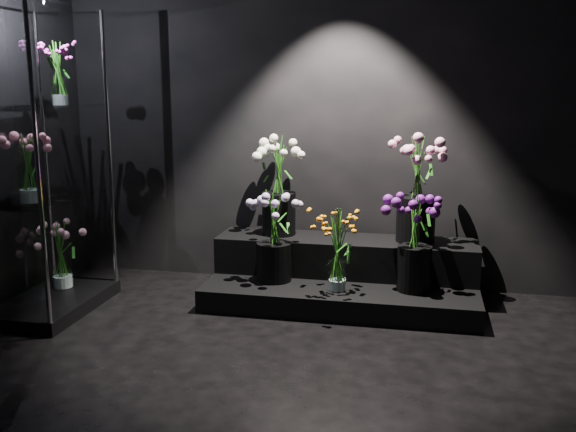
# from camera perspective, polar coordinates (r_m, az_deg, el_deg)

# --- Properties ---
(floor) EXTENTS (4.00, 4.00, 0.00)m
(floor) POSITION_cam_1_polar(r_m,az_deg,el_deg) (3.33, -3.00, -16.02)
(floor) COLOR black
(floor) RESTS_ON ground
(wall_back) EXTENTS (4.00, 0.00, 4.00)m
(wall_back) POSITION_cam_1_polar(r_m,az_deg,el_deg) (4.90, 2.92, 10.03)
(wall_back) COLOR black
(wall_back) RESTS_ON floor
(display_riser) EXTENTS (1.90, 0.85, 0.42)m
(display_riser) POSITION_cam_1_polar(r_m,az_deg,el_deg) (4.70, 4.94, -5.27)
(display_riser) COLOR black
(display_riser) RESTS_ON floor
(display_case) EXTENTS (0.56, 0.93, 2.04)m
(display_case) POSITION_cam_1_polar(r_m,az_deg,el_deg) (4.57, -21.02, 4.35)
(display_case) COLOR black
(display_case) RESTS_ON floor
(bouquet_orange_bells) EXTENTS (0.34, 0.34, 0.56)m
(bouquet_orange_bells) POSITION_cam_1_polar(r_m,az_deg,el_deg) (4.34, 4.44, -2.96)
(bouquet_orange_bells) COLOR white
(bouquet_orange_bells) RESTS_ON display_riser
(bouquet_lilac) EXTENTS (0.43, 0.43, 0.65)m
(bouquet_lilac) POSITION_cam_1_polar(r_m,az_deg,el_deg) (4.53, -1.26, -1.25)
(bouquet_lilac) COLOR black
(bouquet_lilac) RESTS_ON display_riser
(bouquet_purple) EXTENTS (0.44, 0.44, 0.64)m
(bouquet_purple) POSITION_cam_1_polar(r_m,az_deg,el_deg) (4.39, 11.25, -1.93)
(bouquet_purple) COLOR black
(bouquet_purple) RESTS_ON display_riser
(bouquet_cream_roses) EXTENTS (0.54, 0.54, 0.73)m
(bouquet_cream_roses) POSITION_cam_1_polar(r_m,az_deg,el_deg) (4.78, -0.83, 3.37)
(bouquet_cream_roses) COLOR black
(bouquet_cream_roses) RESTS_ON display_riser
(bouquet_pink_roses) EXTENTS (0.43, 0.43, 0.75)m
(bouquet_pink_roses) POSITION_cam_1_polar(r_m,az_deg,el_deg) (4.65, 11.40, 2.70)
(bouquet_pink_roses) COLOR black
(bouquet_pink_roses) RESTS_ON display_riser
(bouquet_case_pink) EXTENTS (0.30, 0.30, 0.44)m
(bouquet_case_pink) POSITION_cam_1_polar(r_m,az_deg,el_deg) (4.41, -22.04, 4.11)
(bouquet_case_pink) COLOR white
(bouquet_case_pink) RESTS_ON display_case
(bouquet_case_magenta) EXTENTS (0.21, 0.21, 0.41)m
(bouquet_case_magenta) POSITION_cam_1_polar(r_m,az_deg,el_deg) (4.67, -19.74, 11.87)
(bouquet_case_magenta) COLOR white
(bouquet_case_magenta) RESTS_ON display_case
(bouquet_case_base_pink) EXTENTS (0.32, 0.32, 0.48)m
(bouquet_case_base_pink) POSITION_cam_1_polar(r_m,az_deg,el_deg) (4.89, -19.55, -3.16)
(bouquet_case_base_pink) COLOR white
(bouquet_case_base_pink) RESTS_ON display_case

